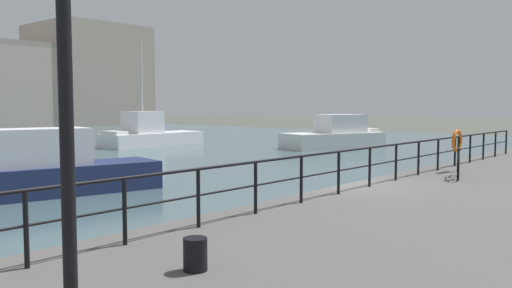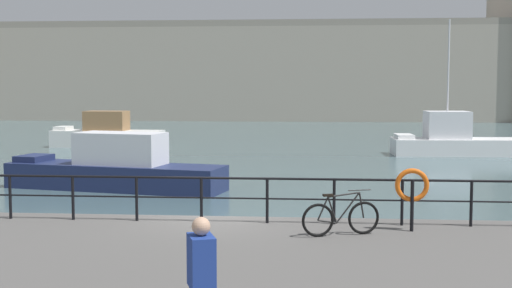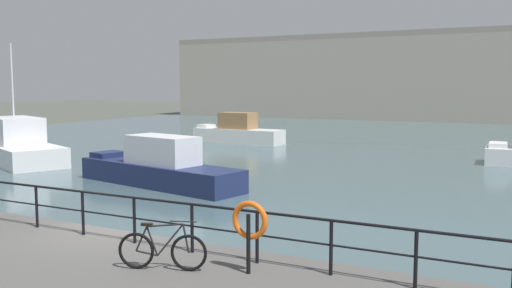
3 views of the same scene
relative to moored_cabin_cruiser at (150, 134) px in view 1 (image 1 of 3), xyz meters
The scene contains 8 objects.
ground_plane 25.08m from the moored_cabin_cruiser, 114.91° to the right, with size 240.00×240.00×0.00m, color #4C5147.
moored_cabin_cruiser is the anchor object (origin of this frame).
moored_white_yacht 13.19m from the moored_cabin_cruiser, 55.79° to the right, with size 7.61×5.04×2.28m.
moored_red_daysailer 21.02m from the moored_cabin_cruiser, 138.00° to the right, with size 8.70×3.70×2.17m.
quay_railing 25.84m from the moored_cabin_cruiser, 114.62° to the right, with size 25.00×0.07×1.08m.
parked_bicycle 25.82m from the moored_cabin_cruiser, 106.98° to the right, with size 1.69×0.65×0.98m.
mooring_bollard 31.43m from the moored_cabin_cruiser, 126.51° to the right, with size 0.32×0.32×0.44m, color black.
life_ring_stand 24.80m from the moored_cabin_cruiser, 103.90° to the right, with size 0.75×0.16×1.40m.
Camera 1 is at (-12.73, -7.57, 2.91)m, focal length 36.70 mm.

